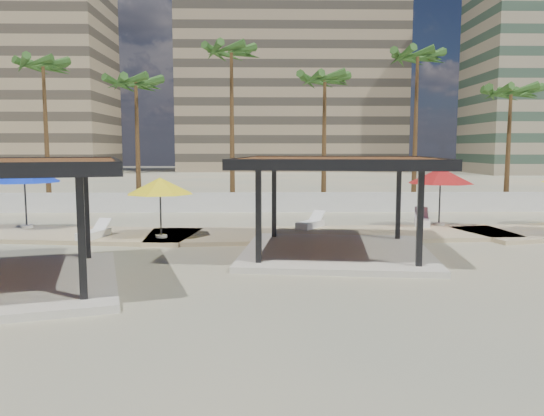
% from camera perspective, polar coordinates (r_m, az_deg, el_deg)
% --- Properties ---
extents(ground, '(200.00, 200.00, 0.00)m').
position_cam_1_polar(ground, '(16.64, 2.66, -7.07)').
color(ground, tan).
rests_on(ground, ground).
extents(promenade, '(44.45, 7.97, 0.24)m').
position_cam_1_polar(promenade, '(24.32, 6.17, -2.65)').
color(promenade, '#C6B284').
rests_on(promenade, ground).
extents(boundary_wall, '(56.00, 0.30, 1.20)m').
position_cam_1_polar(boundary_wall, '(32.33, 0.78, 0.61)').
color(boundary_wall, silver).
rests_on(boundary_wall, ground).
extents(building_mid, '(38.00, 16.00, 30.40)m').
position_cam_1_polar(building_mid, '(94.85, 1.96, 12.73)').
color(building_mid, '#847259').
rests_on(building_mid, ground).
extents(pavilion_central, '(7.84, 7.84, 3.56)m').
position_cam_1_polar(pavilion_central, '(19.37, 6.98, 1.18)').
color(pavilion_central, beige).
rests_on(pavilion_central, ground).
extents(umbrella_b, '(3.29, 3.29, 2.51)m').
position_cam_1_polar(umbrella_b, '(22.39, -11.96, 2.33)').
color(umbrella_b, beige).
rests_on(umbrella_b, promenade).
extents(umbrella_c, '(3.76, 3.76, 2.78)m').
position_cam_1_polar(umbrella_c, '(26.66, 17.68, 3.31)').
color(umbrella_c, beige).
rests_on(umbrella_c, promenade).
extents(umbrella_f, '(3.64, 3.64, 2.94)m').
position_cam_1_polar(umbrella_f, '(27.12, -25.12, 3.35)').
color(umbrella_f, beige).
rests_on(umbrella_f, promenade).
extents(lounger_a, '(1.04, 1.96, 0.71)m').
position_cam_1_polar(lounger_a, '(23.33, -18.57, -2.61)').
color(lounger_a, white).
rests_on(lounger_a, promenade).
extents(lounger_b, '(1.57, 1.96, 0.73)m').
position_cam_1_polar(lounger_b, '(24.94, 4.19, -1.71)').
color(lounger_b, white).
rests_on(lounger_b, promenade).
extents(lounger_c, '(1.14, 2.14, 0.77)m').
position_cam_1_polar(lounger_c, '(26.80, 15.81, -1.35)').
color(lounger_c, white).
rests_on(lounger_c, promenade).
extents(palm_b, '(3.00, 3.00, 10.03)m').
position_cam_1_polar(palm_b, '(37.84, -23.40, 13.42)').
color(palm_b, brown).
rests_on(palm_b, ground).
extents(palm_c, '(3.00, 3.00, 8.82)m').
position_cam_1_polar(palm_c, '(35.35, -14.43, 12.42)').
color(palm_c, brown).
rests_on(palm_c, ground).
extents(palm_d, '(3.00, 3.00, 10.95)m').
position_cam_1_polar(palm_d, '(35.57, -4.39, 15.80)').
color(palm_d, brown).
rests_on(palm_d, ground).
extents(palm_e, '(3.00, 3.00, 9.12)m').
position_cam_1_polar(palm_e, '(35.02, 5.70, 13.11)').
color(palm_e, brown).
rests_on(palm_e, ground).
extents(palm_f, '(3.00, 3.00, 10.62)m').
position_cam_1_polar(palm_f, '(36.59, 15.38, 14.84)').
color(palm_f, brown).
rests_on(palm_f, ground).
extents(palm_g, '(3.00, 3.00, 8.31)m').
position_cam_1_polar(palm_g, '(38.07, 24.31, 10.89)').
color(palm_g, brown).
rests_on(palm_g, ground).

